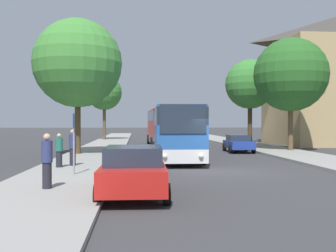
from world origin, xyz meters
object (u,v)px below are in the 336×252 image
object	(u,v)px
pedestrian_waiting_near	(47,161)
tree_left_far	(104,93)
tree_left_near	(78,63)
tree_right_near	(291,75)
bus_stop_sign	(74,136)
bus_middle	(163,127)
pedestrian_walking_back	(59,150)
parked_car_left_curb	(134,171)
tree_right_mid	(250,84)
pedestrian_waiting_far	(73,147)
bus_front	(176,132)
parked_car_right_near	(238,143)

from	to	relation	value
pedestrian_waiting_near	tree_left_far	distance (m)	37.67
tree_left_near	tree_right_near	bearing A→B (deg)	7.89
tree_left_far	bus_stop_sign	bearing A→B (deg)	-87.52
bus_middle	pedestrian_walking_back	distance (m)	20.20
parked_car_left_curb	tree_left_far	xyz separation A→B (m)	(-3.99, 38.19, 5.26)
pedestrian_walking_back	tree_right_mid	world-z (taller)	tree_right_mid
parked_car_left_curb	pedestrian_waiting_far	distance (m)	8.37
bus_front	tree_right_mid	size ratio (longest dim) A/B	1.30
bus_stop_sign	tree_left_near	xyz separation A→B (m)	(-1.46, 11.07, 4.66)
parked_car_right_near	tree_right_mid	bearing A→B (deg)	-112.99
bus_front	pedestrian_walking_back	bearing A→B (deg)	-139.94
parked_car_right_near	pedestrian_waiting_near	xyz separation A→B (m)	(-10.84, -16.82, 0.36)
bus_front	tree_left_far	distance (m)	27.38
pedestrian_walking_back	bus_front	bearing A→B (deg)	-157.99
pedestrian_waiting_near	pedestrian_walking_back	xyz separation A→B (m)	(-0.81, 6.20, -0.10)
pedestrian_waiting_far	pedestrian_walking_back	xyz separation A→B (m)	(-0.54, -0.70, -0.10)
pedestrian_walking_back	parked_car_right_near	bearing A→B (deg)	-153.89
bus_front	tree_left_near	xyz separation A→B (m)	(-6.52, 3.47, 4.69)
bus_front	pedestrian_waiting_far	bearing A→B (deg)	-141.69
pedestrian_waiting_far	tree_left_far	bearing A→B (deg)	-173.28
pedestrian_waiting_near	tree_right_mid	distance (m)	26.14
tree_left_near	bus_stop_sign	bearing A→B (deg)	-82.46
pedestrian_waiting_near	bus_stop_sign	bearing A→B (deg)	7.95
tree_left_near	tree_left_far	xyz separation A→B (m)	(-0.00, 22.76, -0.35)
tree_left_near	tree_right_mid	distance (m)	16.26
pedestrian_walking_back	tree_right_mid	xyz separation A→B (m)	(14.10, 15.81, 4.82)
bus_middle	parked_car_left_curb	distance (m)	26.39
pedestrian_waiting_far	tree_right_near	xyz separation A→B (m)	(15.29, 9.90, 4.98)
bus_front	tree_left_far	size ratio (longest dim) A/B	1.25
pedestrian_walking_back	bus_stop_sign	bearing A→B (deg)	96.39
parked_car_right_near	tree_left_far	distance (m)	24.34
tree_left_near	tree_left_far	size ratio (longest dim) A/B	1.14
pedestrian_walking_back	tree_right_near	bearing A→B (deg)	-162.44
tree_right_near	parked_car_right_near	bearing A→B (deg)	179.67
tree_left_near	tree_left_far	distance (m)	22.77
bus_stop_sign	tree_right_mid	distance (m)	22.97
bus_front	parked_car_right_near	world-z (taller)	bus_front
bus_middle	pedestrian_waiting_near	xyz separation A→B (m)	(-5.54, -25.36, -0.80)
parked_car_left_curb	bus_stop_sign	size ratio (longest dim) A/B	1.64
tree_left_near	tree_left_far	world-z (taller)	tree_left_near
bus_middle	pedestrian_waiting_near	distance (m)	25.97
bus_middle	pedestrian_walking_back	bearing A→B (deg)	-109.13
pedestrian_waiting_near	tree_left_near	world-z (taller)	tree_left_near
pedestrian_walking_back	parked_car_left_curb	bearing A→B (deg)	101.08
parked_car_left_curb	pedestrian_walking_back	bearing A→B (deg)	118.60
pedestrian_waiting_far	parked_car_left_curb	bearing A→B (deg)	26.92
bus_stop_sign	pedestrian_waiting_far	size ratio (longest dim) A/B	1.43
parked_car_left_curb	pedestrian_walking_back	world-z (taller)	pedestrian_walking_back
tree_left_near	tree_right_near	world-z (taller)	tree_left_near
tree_right_near	bus_middle	bearing A→B (deg)	137.92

